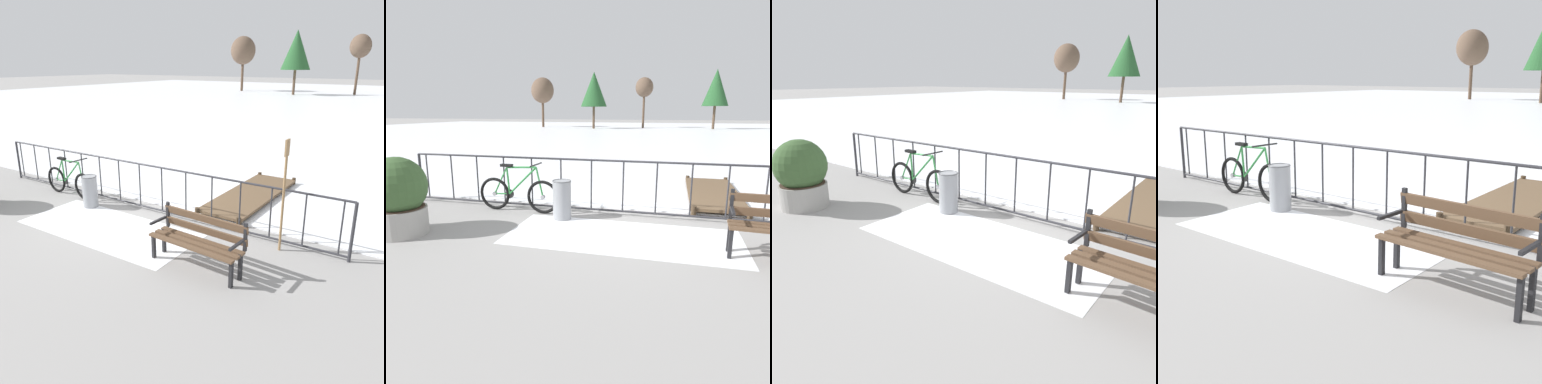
{
  "view_description": "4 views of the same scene",
  "coord_description": "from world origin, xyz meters",
  "views": [
    {
      "loc": [
        5.4,
        -6.16,
        3.14
      ],
      "look_at": [
        1.15,
        0.36,
        0.51
      ],
      "focal_mm": 35.76,
      "sensor_mm": 36.0,
      "label": 1
    },
    {
      "loc": [
        0.86,
        -6.49,
        1.96
      ],
      "look_at": [
        -0.77,
        -0.44,
        0.51
      ],
      "focal_mm": 32.79,
      "sensor_mm": 36.0,
      "label": 2
    },
    {
      "loc": [
        3.02,
        -5.17,
        2.3
      ],
      "look_at": [
        -0.43,
        -0.86,
        0.58
      ],
      "focal_mm": 34.1,
      "sensor_mm": 36.0,
      "label": 3
    },
    {
      "loc": [
        4.5,
        -5.69,
        2.07
      ],
      "look_at": [
        0.46,
        -0.65,
        0.54
      ],
      "focal_mm": 45.9,
      "sensor_mm": 36.0,
      "label": 4
    }
  ],
  "objects": [
    {
      "name": "tree_centre",
      "position": [
        -2.72,
        36.99,
        4.66
      ],
      "size": [
        2.06,
        2.06,
        5.87
      ],
      "color": "brown",
      "rests_on": "ground"
    },
    {
      "name": "tree_far_east",
      "position": [
        5.13,
        35.94,
        4.48
      ],
      "size": [
        2.82,
        2.82,
        6.46
      ],
      "color": "brown",
      "rests_on": "ground"
    },
    {
      "name": "railing_fence",
      "position": [
        0.0,
        0.0,
        0.56
      ],
      "size": [
        9.06,
        0.06,
        1.07
      ],
      "color": "#2D2D33",
      "rests_on": "ground"
    },
    {
      "name": "planter_with_shrub",
      "position": [
        -3.35,
        -1.98,
        0.63
      ],
      "size": [
        0.95,
        0.95,
        1.27
      ],
      "color": "#9E9B96",
      "rests_on": "ground"
    },
    {
      "name": "ground_plane",
      "position": [
        0.0,
        0.0,
        0.0
      ],
      "size": [
        160.0,
        160.0,
        0.0
      ],
      "primitive_type": "plane",
      "color": "gray"
    },
    {
      "name": "trash_bin",
      "position": [
        -1.05,
        -0.52,
        0.37
      ],
      "size": [
        0.35,
        0.35,
        0.73
      ],
      "color": "gray",
      "rests_on": "ground"
    },
    {
      "name": "bicycle_near_railing",
      "position": [
        -2.05,
        -0.26,
        0.37
      ],
      "size": [
        1.71,
        0.52,
        0.97
      ],
      "color": "black",
      "rests_on": "ground"
    },
    {
      "name": "frozen_pond",
      "position": [
        0.0,
        28.4,
        0.01
      ],
      "size": [
        80.0,
        56.0,
        0.03
      ],
      "primitive_type": "cube",
      "color": "white",
      "rests_on": "ground"
    },
    {
      "name": "tree_east_mid",
      "position": [
        -15.15,
        36.07,
        4.47
      ],
      "size": [
        2.81,
        2.81,
        6.05
      ],
      "color": "brown",
      "rests_on": "ground"
    },
    {
      "name": "wooden_dock",
      "position": [
        1.82,
        1.96,
        0.12
      ],
      "size": [
        1.1,
        3.42,
        0.2
      ],
      "color": "brown",
      "rests_on": "ground"
    },
    {
      "name": "snow_patch",
      "position": [
        0.16,
        -1.2,
        0.0
      ],
      "size": [
        3.68,
        1.59,
        0.01
      ],
      "primitive_type": "cube",
      "color": "white",
      "rests_on": "ground"
    },
    {
      "name": "tree_west_mid",
      "position": [
        -8.05,
        33.58,
        4.37
      ],
      "size": [
        2.96,
        2.96,
        6.29
      ],
      "color": "brown",
      "rests_on": "ground"
    }
  ]
}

